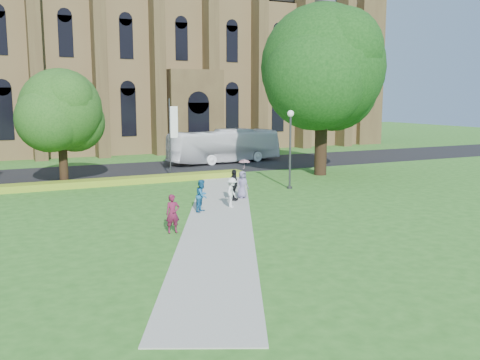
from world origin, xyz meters
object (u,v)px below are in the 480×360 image
streetlamp (290,140)px  tour_coach (225,146)px  pedestrian_0 (173,214)px  large_tree (323,67)px

streetlamp → tour_coach: size_ratio=0.47×
streetlamp → pedestrian_0: (-10.91, -8.03, -2.38)m
streetlamp → pedestrian_0: bearing=-143.7°
streetlamp → tour_coach: (1.87, 14.98, -1.73)m
large_tree → pedestrian_0: size_ratio=7.56×
pedestrian_0 → tour_coach: bearing=64.6°
tour_coach → pedestrian_0: (-12.78, -23.00, -0.66)m
streetlamp → large_tree: large_tree is taller
tour_coach → streetlamp: bearing=164.1°
streetlamp → large_tree: (5.50, 4.50, 5.07)m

